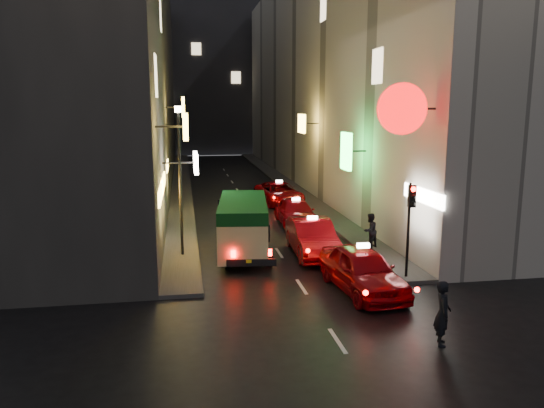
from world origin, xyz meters
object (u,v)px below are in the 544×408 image
taxi_near (363,266)px  traffic_light (411,210)px  minibus (243,221)px  lamp_post (180,171)px  pedestrian_crossing (443,309)px

taxi_near → traffic_light: size_ratio=1.70×
minibus → lamp_post: bearing=178.7°
pedestrian_crossing → lamp_post: bearing=54.5°
traffic_light → lamp_post: (-8.20, 4.53, 1.04)m
pedestrian_crossing → traffic_light: 5.55m
taxi_near → lamp_post: (-6.17, 5.32, 2.81)m
traffic_light → lamp_post: bearing=151.1°
minibus → pedestrian_crossing: size_ratio=2.87×
pedestrian_crossing → traffic_light: size_ratio=0.58×
pedestrian_crossing → lamp_post: size_ratio=0.33×
minibus → lamp_post: size_ratio=0.94×
pedestrian_crossing → traffic_light: bearing=4.9°
minibus → traffic_light: (5.59, -4.47, 1.16)m
traffic_light → taxi_near: bearing=-158.7°
minibus → traffic_light: bearing=-38.6°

